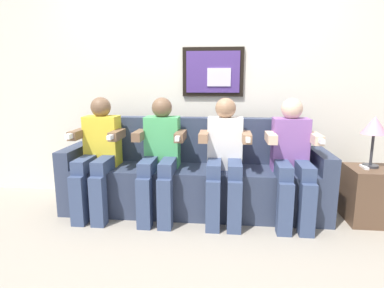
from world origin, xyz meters
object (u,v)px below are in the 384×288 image
(couch, at_px, (194,179))
(table_lamp, at_px, (374,128))
(person_rightmost, at_px, (292,156))
(spare_remote_on_table, at_px, (364,167))
(person_right_center, at_px, (225,155))
(person_leftmost, at_px, (98,152))
(person_left_center, at_px, (160,153))
(side_table_right, at_px, (370,195))

(couch, distance_m, table_lamp, 1.70)
(couch, relative_size, table_lamp, 5.48)
(person_rightmost, distance_m, spare_remote_on_table, 0.65)
(person_right_center, distance_m, person_rightmost, 0.59)
(table_lamp, relative_size, spare_remote_on_table, 3.54)
(person_rightmost, height_order, spare_remote_on_table, person_rightmost)
(couch, bearing_deg, person_leftmost, -169.24)
(table_lamp, bearing_deg, person_right_center, -175.39)
(person_left_center, height_order, spare_remote_on_table, person_left_center)
(table_lamp, xyz_separation_m, spare_remote_on_table, (-0.07, -0.05, -0.35))
(person_rightmost, height_order, table_lamp, person_rightmost)
(person_left_center, relative_size, side_table_right, 2.22)
(couch, distance_m, spare_remote_on_table, 1.55)
(side_table_right, relative_size, spare_remote_on_table, 3.85)
(couch, height_order, person_right_center, person_right_center)
(table_lamp, height_order, spare_remote_on_table, table_lamp)
(person_left_center, distance_m, spare_remote_on_table, 1.83)
(person_rightmost, bearing_deg, side_table_right, 4.85)
(side_table_right, bearing_deg, table_lamp, 98.04)
(person_rightmost, distance_m, side_table_right, 0.80)
(person_right_center, height_order, spare_remote_on_table, person_right_center)
(couch, xyz_separation_m, person_right_center, (0.30, -0.17, 0.29))
(couch, xyz_separation_m, person_left_center, (-0.30, -0.17, 0.29))
(person_leftmost, bearing_deg, person_right_center, 0.02)
(person_rightmost, xyz_separation_m, table_lamp, (0.71, 0.11, 0.25))
(person_left_center, distance_m, person_rightmost, 1.19)
(person_leftmost, bearing_deg, table_lamp, 2.43)
(couch, relative_size, person_left_center, 2.27)
(person_leftmost, height_order, side_table_right, person_leftmost)
(person_leftmost, relative_size, person_left_center, 1.00)
(couch, relative_size, spare_remote_on_table, 19.38)
(person_leftmost, relative_size, side_table_right, 2.22)
(person_left_center, relative_size, person_rightmost, 1.00)
(couch, bearing_deg, person_rightmost, -10.72)
(couch, xyz_separation_m, table_lamp, (1.60, -0.06, 0.55))
(person_left_center, distance_m, side_table_right, 1.94)
(spare_remote_on_table, bearing_deg, couch, 175.84)
(person_rightmost, height_order, side_table_right, person_rightmost)
(spare_remote_on_table, bearing_deg, person_right_center, -177.35)
(person_left_center, xyz_separation_m, side_table_right, (1.91, 0.06, -0.36))
(person_leftmost, bearing_deg, spare_remote_on_table, 1.36)
(side_table_right, bearing_deg, person_left_center, -178.17)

